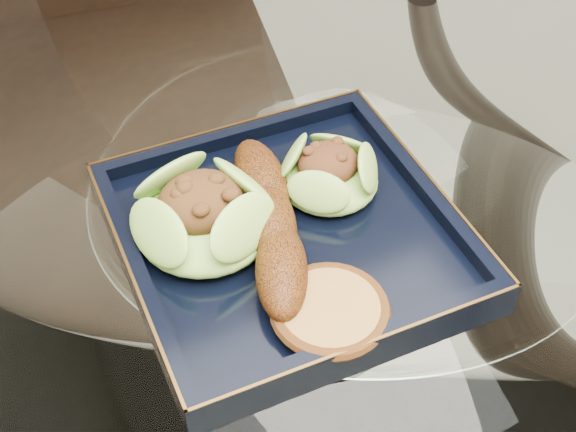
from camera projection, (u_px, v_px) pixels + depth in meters
name	position (u px, v px, depth m)	size (l,w,h in m)	color
dining_table	(335.00, 333.00, 0.82)	(1.13, 1.13, 0.77)	white
dining_chair	(116.00, 135.00, 1.04)	(0.55, 0.55, 1.07)	black
navy_plate	(288.00, 241.00, 0.67)	(0.27, 0.27, 0.02)	black
lettuce_wrap_left	(204.00, 219.00, 0.65)	(0.11, 0.11, 0.04)	#70A831
lettuce_wrap_right	(329.00, 176.00, 0.69)	(0.09, 0.09, 0.03)	olive
roasted_plantain	(271.00, 222.00, 0.65)	(0.19, 0.04, 0.04)	#612B0A
crumb_patty	(330.00, 312.00, 0.60)	(0.08, 0.08, 0.01)	#B27F3B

